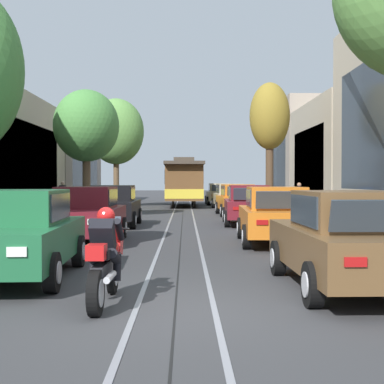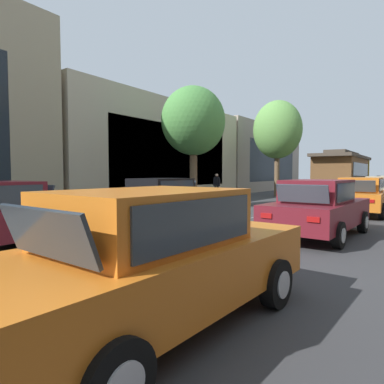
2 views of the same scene
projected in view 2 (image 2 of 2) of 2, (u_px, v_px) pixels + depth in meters
ground_plane at (283, 214)px, 14.59m from camera, size 160.00×160.00×0.00m
trolley_track_rails at (303, 208)px, 16.86m from camera, size 1.14×55.86×0.01m
building_facade_left at (135, 145)px, 21.54m from camera, size 5.68×47.56×8.44m
parked_car_black_mid_left at (159, 200)px, 11.96m from camera, size 2.01×4.37×1.58m
parked_car_orange_second_right at (154, 257)px, 3.87m from camera, size 2.13×4.42×1.58m
parked_car_maroon_mid_right at (318, 208)px, 9.41m from camera, size 2.12×4.41×1.58m
parked_car_orange_fourth_right at (361, 196)px, 14.35m from camera, size 2.09×4.40×1.58m
parked_car_beige_fifth_right at (381, 190)px, 19.35m from camera, size 2.12×4.41×1.58m
street_tree_kerb_left_second at (193, 122)px, 16.75m from camera, size 3.08×3.36×6.05m
street_tree_kerb_left_mid at (277, 130)px, 25.72m from camera, size 3.72×3.32×7.28m
cable_car_trolley at (342, 175)px, 24.03m from camera, size 2.72×9.16×3.28m
pedestrian_on_right_pavement at (217, 184)px, 23.64m from camera, size 0.55×0.24×1.74m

